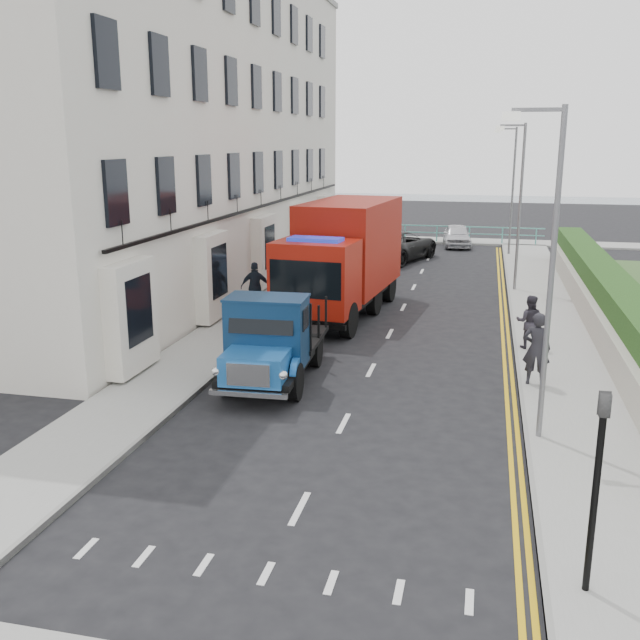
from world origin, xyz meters
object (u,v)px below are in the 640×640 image
at_px(lamp_near, 547,258).
at_px(pedestrian_east_near, 537,349).
at_px(lamp_far, 511,183).
at_px(red_lorry, 343,256).
at_px(parked_car_front, 292,306).
at_px(lamp_mid, 518,198).
at_px(bedford_lorry, 269,346).

xyz_separation_m(lamp_near, pedestrian_east_near, (0.22, 3.48, -2.91)).
height_order(lamp_far, red_lorry, lamp_far).
distance_m(parked_car_front, pedestrian_east_near, 9.58).
height_order(lamp_mid, parked_car_front, lamp_mid).
bearing_deg(pedestrian_east_near, bedford_lorry, 18.88).
xyz_separation_m(lamp_near, parked_car_front, (-7.78, 8.72, -3.39)).
relative_size(lamp_far, parked_car_front, 1.96).
distance_m(lamp_mid, parked_car_front, 11.18).
bearing_deg(parked_car_front, lamp_far, 63.14).
height_order(red_lorry, parked_car_front, red_lorry).
distance_m(lamp_near, pedestrian_east_near, 4.54).
height_order(lamp_far, pedestrian_east_near, lamp_far).
bearing_deg(red_lorry, bedford_lorry, -86.40).
bearing_deg(lamp_mid, lamp_near, -90.00).
relative_size(lamp_mid, red_lorry, 0.87).
distance_m(bedford_lorry, pedestrian_east_near, 6.94).
bearing_deg(lamp_near, red_lorry, 120.92).
relative_size(red_lorry, pedestrian_east_near, 4.19).
bearing_deg(lamp_near, pedestrian_east_near, 86.33).
distance_m(lamp_mid, red_lorry, 8.55).
xyz_separation_m(lamp_far, red_lorry, (-6.28, -15.52, -1.80)).
height_order(lamp_near, pedestrian_east_near, lamp_near).
xyz_separation_m(bedford_lorry, pedestrian_east_near, (6.79, 1.44, -0.03)).
xyz_separation_m(red_lorry, parked_car_front, (-1.50, -1.76, -1.59)).
height_order(parked_car_front, pedestrian_east_near, pedestrian_east_near).
bearing_deg(parked_car_front, bedford_lorry, -82.39).
bearing_deg(lamp_mid, pedestrian_east_near, -88.98).
xyz_separation_m(bedford_lorry, parked_car_front, (-1.21, 6.68, -0.51)).
bearing_deg(lamp_near, parked_car_front, 131.73).
height_order(red_lorry, pedestrian_east_near, red_lorry).
xyz_separation_m(lamp_mid, pedestrian_east_near, (0.22, -12.52, -2.91)).
bearing_deg(pedestrian_east_near, lamp_far, -82.50).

